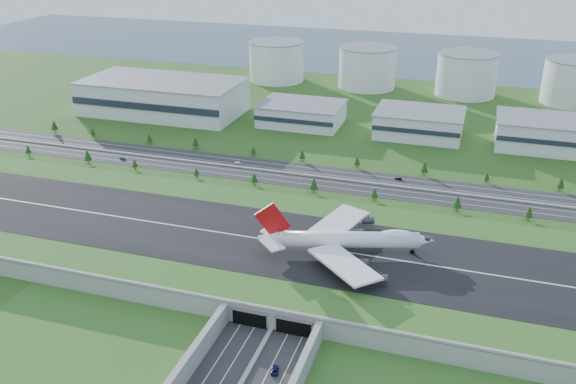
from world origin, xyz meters
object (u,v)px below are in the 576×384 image
(fuel_tank_a, at_px, (277,62))
(car_5, at_px, (398,178))
(car_2, at_px, (275,370))
(boeing_747, at_px, (346,239))
(car_4, at_px, (123,159))
(car_7, at_px, (238,163))

(fuel_tank_a, relative_size, car_5, 11.57)
(fuel_tank_a, relative_size, car_2, 9.69)
(car_2, bearing_deg, boeing_747, -109.85)
(car_4, distance_m, car_7, 72.86)
(car_2, xyz_separation_m, car_5, (15.06, 176.92, -0.01))
(car_5, xyz_separation_m, car_7, (-97.99, -5.23, 0.07))
(boeing_747, distance_m, car_5, 107.18)
(car_2, distance_m, car_7, 190.67)
(car_2, relative_size, car_4, 1.12)
(boeing_747, distance_m, car_7, 136.01)
(fuel_tank_a, height_order, boeing_747, fuel_tank_a)
(car_5, bearing_deg, car_7, -78.26)
(boeing_747, relative_size, car_5, 17.06)
(car_2, distance_m, car_4, 219.40)
(car_7, bearing_deg, fuel_tank_a, -145.88)
(car_7, bearing_deg, boeing_747, 63.71)
(fuel_tank_a, height_order, car_5, fuel_tank_a)
(car_5, bearing_deg, car_2, 3.81)
(car_4, relative_size, car_5, 1.07)
(boeing_747, distance_m, car_2, 72.61)
(car_4, xyz_separation_m, car_7, (71.19, 15.52, -0.00))
(boeing_747, height_order, car_4, boeing_747)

